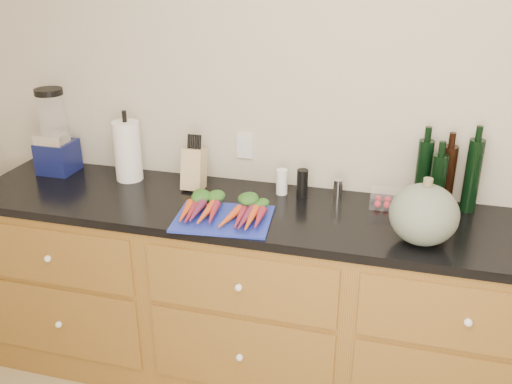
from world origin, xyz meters
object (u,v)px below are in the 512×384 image
(blender_appliance, at_px, (55,136))
(tomato_box, at_px, (388,199))
(carrots, at_px, (226,208))
(paper_towel, at_px, (128,151))
(squash, at_px, (424,214))
(cutting_board, at_px, (223,219))
(knife_block, at_px, (194,169))

(blender_appliance, bearing_deg, tomato_box, 0.43)
(carrots, height_order, tomato_box, tomato_box)
(blender_appliance, xyz_separation_m, paper_towel, (0.40, 0.00, -0.04))
(squash, height_order, blender_appliance, blender_appliance)
(cutting_board, xyz_separation_m, blender_appliance, (-1.00, 0.32, 0.18))
(carrots, bearing_deg, paper_towel, 155.32)
(carrots, height_order, paper_towel, paper_towel)
(paper_towel, bearing_deg, tomato_box, 0.45)
(paper_towel, bearing_deg, cutting_board, -28.14)
(carrots, relative_size, blender_appliance, 0.92)
(squash, height_order, paper_towel, paper_towel)
(cutting_board, xyz_separation_m, knife_block, (-0.24, 0.30, 0.09))
(cutting_board, xyz_separation_m, tomato_box, (0.67, 0.33, 0.03))
(carrots, height_order, blender_appliance, blender_appliance)
(blender_appliance, height_order, paper_towel, blender_appliance)
(cutting_board, xyz_separation_m, paper_towel, (-0.60, 0.32, 0.14))
(squash, relative_size, knife_block, 1.37)
(cutting_board, height_order, blender_appliance, blender_appliance)
(paper_towel, bearing_deg, squash, -12.00)
(carrots, bearing_deg, tomato_box, 23.13)
(cutting_board, relative_size, paper_towel, 1.37)
(paper_towel, height_order, knife_block, paper_towel)
(carrots, height_order, squash, squash)
(cutting_board, distance_m, squash, 0.82)
(tomato_box, bearing_deg, knife_block, -178.11)
(cutting_board, bearing_deg, squash, 1.37)
(cutting_board, height_order, squash, squash)
(knife_block, bearing_deg, tomato_box, 1.89)
(blender_appliance, bearing_deg, cutting_board, -17.65)
(cutting_board, distance_m, tomato_box, 0.74)
(blender_appliance, bearing_deg, squash, -9.34)
(knife_block, bearing_deg, paper_towel, 176.77)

